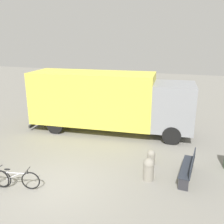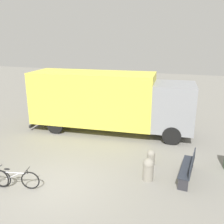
% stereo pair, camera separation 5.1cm
% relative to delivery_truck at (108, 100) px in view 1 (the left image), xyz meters
% --- Properties ---
extents(ground_plane, '(60.00, 60.00, 0.00)m').
position_rel_delivery_truck_xyz_m(ground_plane, '(0.11, -5.75, -1.78)').
color(ground_plane, gray).
extents(delivery_truck, '(8.90, 3.04, 3.23)m').
position_rel_delivery_truck_xyz_m(delivery_truck, '(0.00, 0.00, 0.00)').
color(delivery_truck, '#EAE04C').
rests_on(delivery_truck, ground).
extents(park_bench, '(0.54, 1.90, 0.86)m').
position_rel_delivery_truck_xyz_m(park_bench, '(4.45, -3.66, -1.30)').
color(park_bench, '#282D38').
rests_on(park_bench, ground).
extents(bicycle_middle, '(1.64, 0.53, 0.74)m').
position_rel_delivery_truck_xyz_m(bicycle_middle, '(-1.15, -6.24, -1.42)').
color(bicycle_middle, black).
rests_on(bicycle_middle, ground).
extents(bollard_near_bench, '(0.41, 0.41, 0.85)m').
position_rel_delivery_truck_xyz_m(bollard_near_bench, '(3.05, -4.25, -1.32)').
color(bollard_near_bench, gray).
rests_on(bollard_near_bench, ground).
extents(bollard_far_bench, '(0.34, 0.34, 0.62)m').
position_rel_delivery_truck_xyz_m(bollard_far_bench, '(2.94, -3.06, -1.45)').
color(bollard_far_bench, gray).
rests_on(bollard_far_bench, ground).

